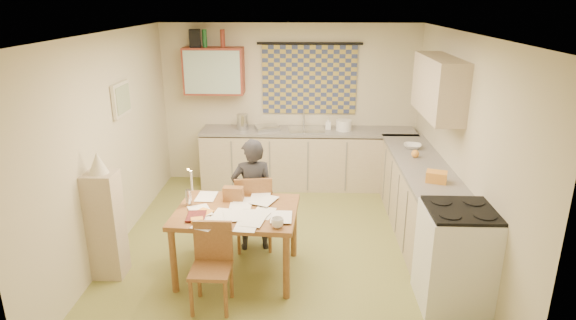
{
  "coord_description": "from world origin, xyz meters",
  "views": [
    {
      "loc": [
        0.24,
        -5.22,
        2.86
      ],
      "look_at": [
        0.04,
        0.2,
        1.02
      ],
      "focal_mm": 30.0,
      "sensor_mm": 36.0,
      "label": 1
    }
  ],
  "objects_px": {
    "counter_back": "(308,159)",
    "stove": "(456,257)",
    "shelf_stand": "(106,225)",
    "chair_far": "(254,225)",
    "counter_right": "(422,203)",
    "person": "(253,195)",
    "dining_table": "(238,241)"
  },
  "relations": [
    {
      "from": "counter_back",
      "to": "stove",
      "type": "distance_m",
      "value": 3.38
    },
    {
      "from": "shelf_stand",
      "to": "chair_far",
      "type": "bearing_deg",
      "value": 24.09
    },
    {
      "from": "counter_back",
      "to": "counter_right",
      "type": "height_order",
      "value": "same"
    },
    {
      "from": "counter_right",
      "to": "person",
      "type": "xyz_separation_m",
      "value": [
        -2.05,
        -0.37,
        0.23
      ]
    },
    {
      "from": "dining_table",
      "to": "person",
      "type": "xyz_separation_m",
      "value": [
        0.11,
        0.56,
        0.3
      ]
    },
    {
      "from": "counter_right",
      "to": "person",
      "type": "height_order",
      "value": "person"
    },
    {
      "from": "chair_far",
      "to": "shelf_stand",
      "type": "distance_m",
      "value": 1.65
    },
    {
      "from": "counter_right",
      "to": "chair_far",
      "type": "bearing_deg",
      "value": -170.26
    },
    {
      "from": "counter_back",
      "to": "chair_far",
      "type": "relative_size",
      "value": 3.52
    },
    {
      "from": "counter_right",
      "to": "stove",
      "type": "xyz_separation_m",
      "value": [
        0.0,
        -1.41,
        0.05
      ]
    },
    {
      "from": "chair_far",
      "to": "person",
      "type": "xyz_separation_m",
      "value": [
        0.0,
        -0.02,
        0.39
      ]
    },
    {
      "from": "person",
      "to": "dining_table",
      "type": "bearing_deg",
      "value": 68.3
    },
    {
      "from": "counter_right",
      "to": "shelf_stand",
      "type": "xyz_separation_m",
      "value": [
        -3.54,
        -1.02,
        0.13
      ]
    },
    {
      "from": "counter_back",
      "to": "dining_table",
      "type": "distance_m",
      "value": 2.7
    },
    {
      "from": "counter_back",
      "to": "person",
      "type": "distance_m",
      "value": 2.15
    },
    {
      "from": "counter_right",
      "to": "person",
      "type": "relative_size",
      "value": 2.17
    },
    {
      "from": "counter_back",
      "to": "shelf_stand",
      "type": "relative_size",
      "value": 2.82
    },
    {
      "from": "counter_right",
      "to": "dining_table",
      "type": "bearing_deg",
      "value": -156.77
    },
    {
      "from": "counter_back",
      "to": "stove",
      "type": "xyz_separation_m",
      "value": [
        1.41,
        -3.07,
        0.05
      ]
    },
    {
      "from": "counter_back",
      "to": "chair_far",
      "type": "distance_m",
      "value": 2.12
    },
    {
      "from": "dining_table",
      "to": "counter_right",
      "type": "bearing_deg",
      "value": 26.78
    },
    {
      "from": "counter_right",
      "to": "stove",
      "type": "relative_size",
      "value": 2.92
    },
    {
      "from": "stove",
      "to": "counter_back",
      "type": "bearing_deg",
      "value": 114.66
    },
    {
      "from": "chair_far",
      "to": "stove",
      "type": "bearing_deg",
      "value": 144.58
    },
    {
      "from": "counter_right",
      "to": "shelf_stand",
      "type": "height_order",
      "value": "shelf_stand"
    },
    {
      "from": "chair_far",
      "to": "person",
      "type": "distance_m",
      "value": 0.39
    },
    {
      "from": "counter_right",
      "to": "chair_far",
      "type": "distance_m",
      "value": 2.09
    },
    {
      "from": "counter_back",
      "to": "shelf_stand",
      "type": "bearing_deg",
      "value": -128.49
    },
    {
      "from": "stove",
      "to": "person",
      "type": "xyz_separation_m",
      "value": [
        -2.05,
        1.03,
        0.18
      ]
    },
    {
      "from": "chair_far",
      "to": "dining_table",
      "type": "bearing_deg",
      "value": 70.66
    },
    {
      "from": "stove",
      "to": "dining_table",
      "type": "bearing_deg",
      "value": 167.65
    },
    {
      "from": "stove",
      "to": "dining_table",
      "type": "xyz_separation_m",
      "value": [
        -2.17,
        0.47,
        -0.13
      ]
    }
  ]
}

